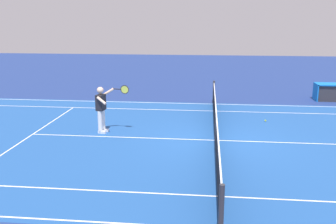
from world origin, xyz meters
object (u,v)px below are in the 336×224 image
Objects in this scene: tennis_player_near at (102,107)px; equipment_cart_tarped at (327,92)px; tennis_ball at (265,121)px; tennis_net at (216,126)px.

equipment_cart_tarped is (-9.61, -6.41, -0.49)m from tennis_player_near.
tennis_ball is (-6.01, -2.10, -0.90)m from tennis_player_near.
tennis_ball is 0.05× the size of equipment_cart_tarped.
tennis_net is 4.06m from tennis_player_near.
tennis_net is 9.36× the size of equipment_cart_tarped.
equipment_cart_tarped is (-3.59, -4.31, 0.40)m from tennis_ball.
tennis_ball is at bearing -160.72° from tennis_player_near.
equipment_cart_tarped reaches higher than tennis_ball.
tennis_player_near is at bearing -7.19° from tennis_net.
tennis_net is 6.89× the size of tennis_player_near.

